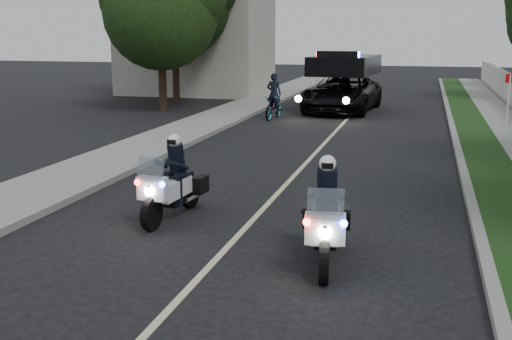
{
  "coord_description": "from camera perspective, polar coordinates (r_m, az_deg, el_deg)",
  "views": [
    {
      "loc": [
        3.04,
        -8.64,
        3.52
      ],
      "look_at": [
        0.08,
        2.22,
        1.0
      ],
      "focal_mm": 43.31,
      "sensor_mm": 36.0,
      "label": 1
    }
  ],
  "objects": [
    {
      "name": "police_suv",
      "position": [
        28.54,
        7.93,
        5.4
      ],
      "size": [
        3.3,
        6.24,
        2.93
      ],
      "primitive_type": "imported",
      "rotation": [
        0.0,
        0.0,
        -0.09
      ],
      "color": "black",
      "rests_on": "ground"
    },
    {
      "name": "lane_marking",
      "position": [
        19.21,
        5.9,
        2.0
      ],
      "size": [
        0.12,
        50.0,
        0.01
      ],
      "primitive_type": "cube",
      "color": "#BFB78C",
      "rests_on": "ground"
    },
    {
      "name": "curb_left",
      "position": [
        20.26,
        -5.62,
        2.76
      ],
      "size": [
        0.2,
        60.0,
        0.15
      ],
      "primitive_type": "cube",
      "color": "gray",
      "rests_on": "ground"
    },
    {
      "name": "tree_left_near",
      "position": [
        28.56,
        -8.54,
        5.39
      ],
      "size": [
        6.6,
        6.6,
        8.49
      ],
      "primitive_type": null,
      "rotation": [
        0.0,
        0.0,
        0.37
      ],
      "color": "#1E3C14",
      "rests_on": "ground"
    },
    {
      "name": "ground",
      "position": [
        9.81,
        -3.89,
        -8.44
      ],
      "size": [
        120.0,
        120.0,
        0.0
      ],
      "primitive_type": "plane",
      "color": "black",
      "rests_on": "ground"
    },
    {
      "name": "police_moto_left",
      "position": [
        12.11,
        -7.66,
        -4.41
      ],
      "size": [
        0.83,
        1.97,
        1.64
      ],
      "primitive_type": null,
      "rotation": [
        0.0,
        0.0,
        -0.08
      ],
      "color": "silver",
      "rests_on": "ground"
    },
    {
      "name": "curb_right",
      "position": [
        18.99,
        18.2,
        1.52
      ],
      "size": [
        0.2,
        60.0,
        0.15
      ],
      "primitive_type": "cube",
      "color": "gray",
      "rests_on": "ground"
    },
    {
      "name": "building_far",
      "position": [
        37.02,
        -5.49,
        12.52
      ],
      "size": [
        8.0,
        6.0,
        7.0
      ],
      "primitive_type": "cube",
      "color": "#A8A396",
      "rests_on": "ground"
    },
    {
      "name": "sign_post",
      "position": [
        24.54,
        22.06,
        3.44
      ],
      "size": [
        0.35,
        0.35,
        2.12
      ],
      "primitive_type": null,
      "rotation": [
        0.0,
        0.0,
        -0.05
      ],
      "color": "#A20C0B",
      "rests_on": "ground"
    },
    {
      "name": "bicycle",
      "position": [
        25.72,
        1.66,
        4.74
      ],
      "size": [
        0.8,
        1.92,
        0.98
      ],
      "primitive_type": "imported",
      "rotation": [
        0.0,
        0.0,
        -0.08
      ],
      "color": "black",
      "rests_on": "ground"
    },
    {
      "name": "sidewalk_left",
      "position": [
        20.67,
        -8.48,
        2.89
      ],
      "size": [
        2.0,
        60.0,
        0.16
      ],
      "primitive_type": "cube",
      "color": "gray",
      "rests_on": "ground"
    },
    {
      "name": "grass_verge",
      "position": [
        19.04,
        20.31,
        1.4
      ],
      "size": [
        1.2,
        60.0,
        0.16
      ],
      "primitive_type": "cube",
      "color": "#193814",
      "rests_on": "ground"
    },
    {
      "name": "police_moto_right",
      "position": [
        9.84,
        6.38,
        -8.43
      ],
      "size": [
        0.96,
        2.06,
        1.69
      ],
      "primitive_type": null,
      "rotation": [
        0.0,
        0.0,
        0.14
      ],
      "color": "silver",
      "rests_on": "ground"
    },
    {
      "name": "cyclist",
      "position": [
        25.72,
        1.66,
        4.74
      ],
      "size": [
        0.65,
        0.46,
        1.69
      ],
      "primitive_type": "imported",
      "rotation": [
        0.0,
        0.0,
        3.04
      ],
      "color": "black",
      "rests_on": "ground"
    },
    {
      "name": "tree_left_far",
      "position": [
        33.3,
        -7.34,
        6.44
      ],
      "size": [
        7.13,
        7.13,
        9.68
      ],
      "primitive_type": null,
      "rotation": [
        0.0,
        0.0,
        -0.27
      ],
      "color": "black",
      "rests_on": "ground"
    }
  ]
}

